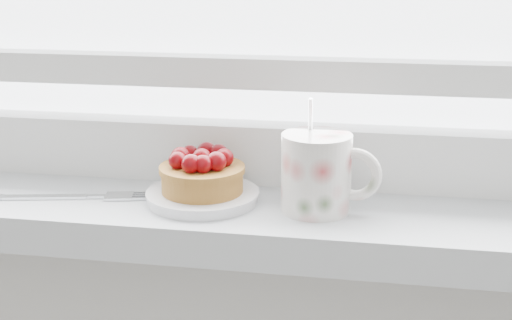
% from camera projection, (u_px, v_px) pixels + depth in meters
% --- Properties ---
extents(saucer, '(0.12, 0.12, 0.01)m').
position_uv_depth(saucer, '(203.00, 196.00, 0.78)').
color(saucer, white).
rests_on(saucer, windowsill).
extents(raspberry_tart, '(0.09, 0.09, 0.05)m').
position_uv_depth(raspberry_tart, '(202.00, 172.00, 0.77)').
color(raspberry_tart, brown).
rests_on(raspberry_tart, saucer).
extents(floral_mug, '(0.11, 0.08, 0.12)m').
position_uv_depth(floral_mug, '(319.00, 171.00, 0.74)').
color(floral_mug, silver).
rests_on(floral_mug, windowsill).
extents(fork, '(0.20, 0.06, 0.00)m').
position_uv_depth(fork, '(72.00, 197.00, 0.79)').
color(fork, silver).
rests_on(fork, windowsill).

